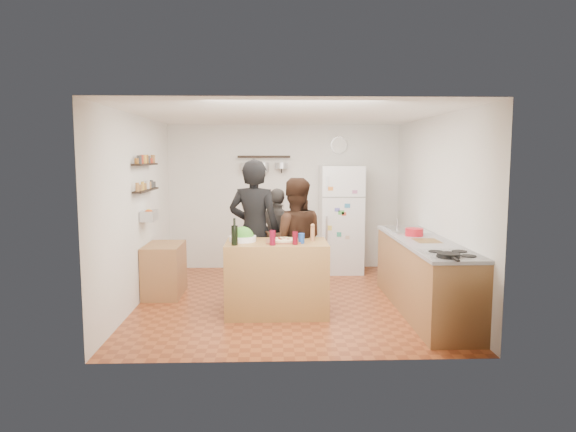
{
  "coord_description": "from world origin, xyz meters",
  "views": [
    {
      "loc": [
        -0.23,
        -6.83,
        1.96
      ],
      "look_at": [
        0.0,
        0.1,
        1.15
      ],
      "focal_mm": 32.0,
      "sensor_mm": 36.0,
      "label": 1
    }
  ],
  "objects_px": {
    "skillet": "(448,255)",
    "red_bowl": "(414,232)",
    "side_table": "(164,270)",
    "pepper_mill": "(313,234)",
    "prep_island": "(277,278)",
    "wine_bottle": "(235,235)",
    "person_center": "(294,241)",
    "salad_bowl": "(243,239)",
    "person_left": "(254,231)",
    "person_back": "(278,240)",
    "salt_canister": "(301,238)",
    "counter_run": "(424,276)",
    "wall_clock": "(339,145)",
    "fridge": "(341,219)"
  },
  "relations": [
    {
      "from": "pepper_mill",
      "to": "side_table",
      "type": "relative_size",
      "value": 0.21
    },
    {
      "from": "prep_island",
      "to": "fridge",
      "type": "relative_size",
      "value": 0.69
    },
    {
      "from": "person_back",
      "to": "fridge",
      "type": "distance_m",
      "value": 1.63
    },
    {
      "from": "person_back",
      "to": "pepper_mill",
      "type": "bearing_deg",
      "value": 144.41
    },
    {
      "from": "skillet",
      "to": "red_bowl",
      "type": "xyz_separation_m",
      "value": [
        0.05,
        1.46,
        0.03
      ]
    },
    {
      "from": "pepper_mill",
      "to": "salt_canister",
      "type": "height_order",
      "value": "pepper_mill"
    },
    {
      "from": "prep_island",
      "to": "person_left",
      "type": "bearing_deg",
      "value": 118.33
    },
    {
      "from": "person_center",
      "to": "prep_island",
      "type": "bearing_deg",
      "value": 63.1
    },
    {
      "from": "pepper_mill",
      "to": "wine_bottle",
      "type": "bearing_deg",
      "value": -164.13
    },
    {
      "from": "prep_island",
      "to": "salt_canister",
      "type": "distance_m",
      "value": 0.61
    },
    {
      "from": "prep_island",
      "to": "skillet",
      "type": "bearing_deg",
      "value": -31.83
    },
    {
      "from": "prep_island",
      "to": "wine_bottle",
      "type": "bearing_deg",
      "value": -156.25
    },
    {
      "from": "pepper_mill",
      "to": "salt_canister",
      "type": "relative_size",
      "value": 1.4
    },
    {
      "from": "prep_island",
      "to": "wall_clock",
      "type": "distance_m",
      "value": 3.35
    },
    {
      "from": "fridge",
      "to": "salad_bowl",
      "type": "bearing_deg",
      "value": -123.86
    },
    {
      "from": "fridge",
      "to": "prep_island",
      "type": "bearing_deg",
      "value": -115.49
    },
    {
      "from": "side_table",
      "to": "pepper_mill",
      "type": "bearing_deg",
      "value": -22.93
    },
    {
      "from": "prep_island",
      "to": "side_table",
      "type": "height_order",
      "value": "prep_island"
    },
    {
      "from": "wine_bottle",
      "to": "person_center",
      "type": "bearing_deg",
      "value": 42.21
    },
    {
      "from": "prep_island",
      "to": "red_bowl",
      "type": "bearing_deg",
      "value": 11.25
    },
    {
      "from": "person_left",
      "to": "counter_run",
      "type": "distance_m",
      "value": 2.27
    },
    {
      "from": "skillet",
      "to": "side_table",
      "type": "height_order",
      "value": "skillet"
    },
    {
      "from": "person_center",
      "to": "skillet",
      "type": "bearing_deg",
      "value": 135.73
    },
    {
      "from": "salt_canister",
      "to": "person_back",
      "type": "relative_size",
      "value": 0.08
    },
    {
      "from": "person_left",
      "to": "prep_island",
      "type": "bearing_deg",
      "value": 133.48
    },
    {
      "from": "prep_island",
      "to": "person_back",
      "type": "bearing_deg",
      "value": 88.7
    },
    {
      "from": "side_table",
      "to": "prep_island",
      "type": "bearing_deg",
      "value": -29.93
    },
    {
      "from": "salad_bowl",
      "to": "counter_run",
      "type": "height_order",
      "value": "salad_bowl"
    },
    {
      "from": "salad_bowl",
      "to": "skillet",
      "type": "distance_m",
      "value": 2.47
    },
    {
      "from": "salad_bowl",
      "to": "person_left",
      "type": "bearing_deg",
      "value": 75.04
    },
    {
      "from": "pepper_mill",
      "to": "counter_run",
      "type": "xyz_separation_m",
      "value": [
        1.41,
        -0.01,
        -0.55
      ]
    },
    {
      "from": "pepper_mill",
      "to": "person_back",
      "type": "bearing_deg",
      "value": 111.47
    },
    {
      "from": "skillet",
      "to": "side_table",
      "type": "bearing_deg",
      "value": 149.06
    },
    {
      "from": "pepper_mill",
      "to": "salt_canister",
      "type": "distance_m",
      "value": 0.23
    },
    {
      "from": "counter_run",
      "to": "person_left",
      "type": "bearing_deg",
      "value": 166.9
    },
    {
      "from": "salad_bowl",
      "to": "side_table",
      "type": "height_order",
      "value": "salad_bowl"
    },
    {
      "from": "person_center",
      "to": "red_bowl",
      "type": "xyz_separation_m",
      "value": [
        1.57,
        -0.09,
        0.13
      ]
    },
    {
      "from": "salad_bowl",
      "to": "person_back",
      "type": "height_order",
      "value": "person_back"
    },
    {
      "from": "prep_island",
      "to": "red_bowl",
      "type": "height_order",
      "value": "red_bowl"
    },
    {
      "from": "wine_bottle",
      "to": "pepper_mill",
      "type": "height_order",
      "value": "wine_bottle"
    },
    {
      "from": "person_left",
      "to": "fridge",
      "type": "bearing_deg",
      "value": -112.82
    },
    {
      "from": "wine_bottle",
      "to": "person_center",
      "type": "relative_size",
      "value": 0.14
    },
    {
      "from": "person_left",
      "to": "counter_run",
      "type": "relative_size",
      "value": 0.73
    },
    {
      "from": "salad_bowl",
      "to": "side_table",
      "type": "bearing_deg",
      "value": 143.44
    },
    {
      "from": "wall_clock",
      "to": "red_bowl",
      "type": "bearing_deg",
      "value": -73.11
    },
    {
      "from": "person_center",
      "to": "person_back",
      "type": "bearing_deg",
      "value": -71.02
    },
    {
      "from": "person_center",
      "to": "side_table",
      "type": "relative_size",
      "value": 2.1
    },
    {
      "from": "wall_clock",
      "to": "person_back",
      "type": "bearing_deg",
      "value": -125.29
    },
    {
      "from": "prep_island",
      "to": "person_back",
      "type": "distance_m",
      "value": 1.17
    },
    {
      "from": "side_table",
      "to": "red_bowl",
      "type": "bearing_deg",
      "value": -9.16
    }
  ]
}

